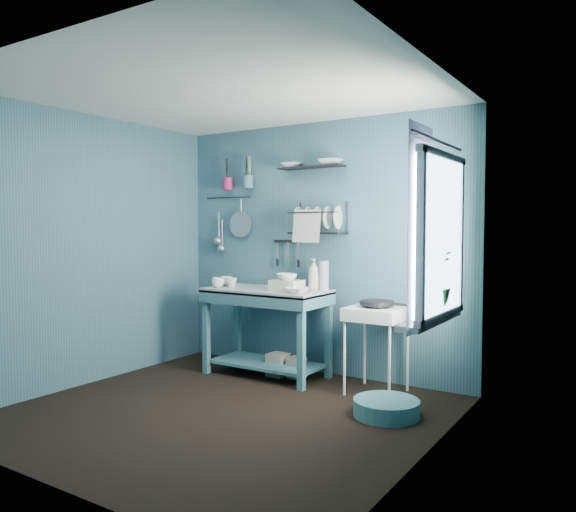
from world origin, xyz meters
The scene contains 36 objects.
floor centered at (0.00, 0.00, 0.00)m, with size 3.20×3.20×0.00m, color black.
ceiling centered at (0.00, 0.00, 2.50)m, with size 3.20×3.20×0.00m, color silver.
wall_back centered at (0.00, 1.50, 1.25)m, with size 3.20×3.20×0.00m, color #325866.
wall_front centered at (0.00, -1.50, 1.25)m, with size 3.20×3.20×0.00m, color #325866.
wall_left centered at (-1.60, 0.00, 1.25)m, with size 3.00×3.00×0.00m, color #325866.
wall_right centered at (1.60, 0.00, 1.25)m, with size 3.00×3.00×0.00m, color #325866.
work_counter centered at (-0.36, 1.09, 0.43)m, with size 1.21×0.60×0.86m, color #376A73.
mug_left centered at (-0.84, 0.93, 0.91)m, with size 0.12×0.12×0.10m, color silver.
mug_mid centered at (-0.74, 1.03, 0.90)m, with size 0.10×0.10×0.09m, color silver.
mug_right centered at (-0.86, 1.09, 0.91)m, with size 0.12×0.12×0.10m, color silver.
wash_tub centered at (-0.11, 1.07, 0.91)m, with size 0.28×0.22×0.10m, color beige.
tub_bowl centered at (-0.11, 1.07, 0.99)m, with size 0.20×0.20×0.06m, color silver.
soap_bottle centered at (0.06, 1.29, 1.01)m, with size 0.12×0.12×0.30m, color beige.
water_bottle centered at (0.16, 1.31, 1.00)m, with size 0.09×0.09×0.28m, color #B2BFC6.
counter_bowl centered at (0.09, 0.94, 0.88)m, with size 0.22×0.22×0.05m, color silver.
hotplate_stand centered at (0.79, 1.14, 0.38)m, with size 0.48×0.48×0.76m, color white.
frying_pan centered at (0.79, 1.14, 0.80)m, with size 0.30×0.30×0.04m, color black.
knife_strip centered at (-0.35, 1.47, 1.31)m, with size 0.32×0.02×0.03m, color black.
dish_rack centered at (0.06, 1.37, 1.55)m, with size 0.55×0.24×0.32m, color black.
upper_shelf centered at (-0.04, 1.40, 2.05)m, with size 0.70×0.18×0.01m, color black.
shelf_bowl_left centered at (-0.26, 1.40, 2.01)m, with size 0.20×0.20×0.05m, color silver.
shelf_bowl_right centered at (0.18, 1.40, 2.08)m, with size 0.23×0.23×0.06m, color silver.
utensil_cup_magenta centered at (-1.10, 1.42, 1.93)m, with size 0.11×0.11×0.13m, color #9F1D56.
utensil_cup_teal centered at (-0.82, 1.42, 1.94)m, with size 0.11×0.11×0.13m, color #3D6F7F.
colander centered at (-0.95, 1.45, 1.49)m, with size 0.28×0.28×0.03m, color #A0A4A8.
ladle_outer centered at (-1.26, 1.46, 1.48)m, with size 0.01×0.01×0.30m, color #A0A4A8.
ladle_inner centered at (-1.21, 1.46, 1.39)m, with size 0.01×0.01×0.30m, color #A0A4A8.
hook_rail centered at (-1.13, 1.47, 1.78)m, with size 0.01×0.01×0.60m, color black.
window_glass centered at (1.59, 0.45, 1.40)m, with size 1.10×1.10×0.00m, color white.
windowsill centered at (1.50, 0.45, 0.81)m, with size 0.16×0.95×0.04m, color white.
curtain centered at (1.52, 0.15, 1.45)m, with size 1.35×1.35×0.00m, color silver.
curtain_rod centered at (1.54, 0.45, 2.05)m, with size 0.02×0.02×1.05m, color black.
potted_plant centered at (1.48, 0.51, 1.07)m, with size 0.27×0.27×0.49m, color #2A6A2E.
storage_tin_large centered at (-0.26, 1.14, 0.11)m, with size 0.18×0.18×0.22m, color gray.
storage_tin_small centered at (-0.06, 1.17, 0.10)m, with size 0.15×0.15×0.20m, color gray.
floor_basin centered at (1.11, 0.62, 0.07)m, with size 0.51×0.51×0.13m, color teal.
Camera 1 is at (2.77, -3.38, 1.46)m, focal length 35.00 mm.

